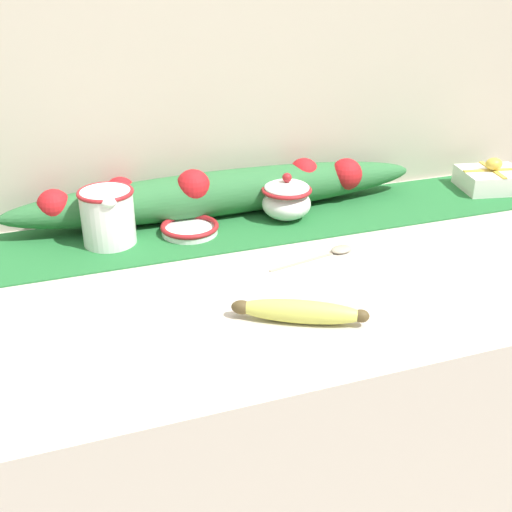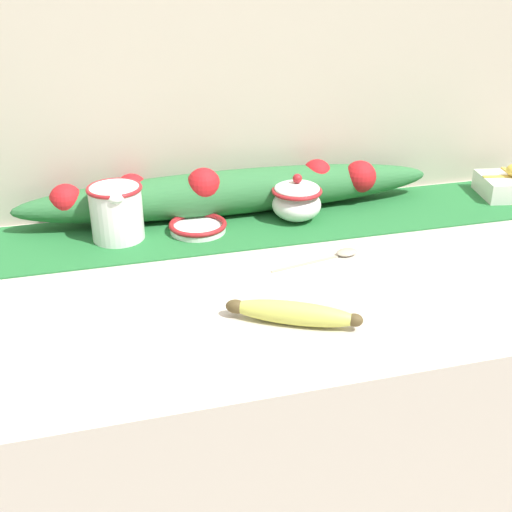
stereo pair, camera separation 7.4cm
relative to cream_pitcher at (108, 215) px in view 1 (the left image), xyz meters
name	(u,v)px [view 1 (the left image)]	position (x,y,z in m)	size (l,w,h in m)	color
countertop	(266,459)	(0.25, -0.21, -0.50)	(1.55, 0.67, 0.88)	beige
back_wall	(208,57)	(0.25, 0.15, 0.26)	(2.35, 0.04, 2.40)	#B7AD99
table_runner	(232,226)	(0.25, 0.00, -0.06)	(1.42, 0.23, 0.00)	#236B33
cream_pitcher	(108,215)	(0.00, 0.00, 0.00)	(0.11, 0.13, 0.11)	white
sugar_bowl	(286,199)	(0.37, 0.00, -0.01)	(0.11, 0.11, 0.10)	white
small_dish	(190,228)	(0.16, -0.01, -0.05)	(0.12, 0.12, 0.02)	white
banana	(300,311)	(0.24, -0.39, -0.04)	(0.20, 0.12, 0.04)	#CCD156
spoon	(337,251)	(0.40, -0.18, -0.06)	(0.18, 0.05, 0.01)	#A89E89
gift_box	(491,179)	(0.89, 0.00, -0.03)	(0.16, 0.15, 0.08)	silver
poinsettia_garland	(221,192)	(0.25, 0.07, -0.01)	(0.90, 0.11, 0.11)	#2D6B38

